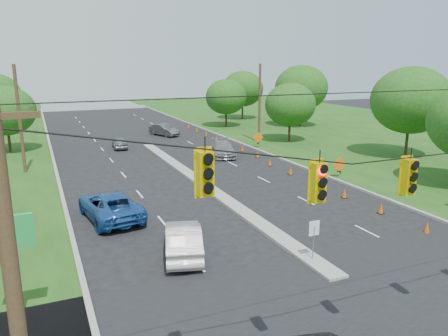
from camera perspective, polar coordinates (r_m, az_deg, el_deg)
name	(u,v)px	position (r m, az deg, el deg)	size (l,w,h in m)	color
ground	(412,333)	(17.42, 23.40, -19.18)	(160.00, 160.00, 0.00)	black
cross_street	(412,333)	(17.42, 23.40, -19.18)	(160.00, 14.00, 0.02)	black
curb_left	(56,170)	(40.68, -21.13, -0.26)	(0.25, 110.00, 0.16)	gray
curb_right	(261,152)	(45.95, 4.84, 2.13)	(0.25, 110.00, 0.16)	gray
median	(201,183)	(33.89, -3.07, -2.00)	(1.00, 34.00, 0.18)	gray
median_sign	(314,233)	(20.75, 11.66, -8.32)	(0.55, 0.06, 2.05)	gray
utility_pole_far_left	(20,120)	(39.91, -25.13, 5.70)	(0.28, 0.28, 9.00)	#422D1C
utility_pole_far_right	(260,104)	(50.79, 4.67, 8.37)	(0.28, 0.28, 9.00)	#422D1C
cone_1	(427,227)	(26.49, 25.00, -7.04)	(0.32, 0.32, 0.70)	#DB4B08
cone_2	(381,208)	(28.76, 19.83, -4.96)	(0.32, 0.32, 0.70)	#DB4B08
cone_3	(345,193)	(31.25, 15.48, -3.18)	(0.32, 0.32, 0.70)	#DB4B08
cone_4	(315,181)	(33.92, 11.80, -1.65)	(0.32, 0.32, 0.70)	#DB4B08
cone_5	(290,171)	(36.73, 8.68, -0.34)	(0.32, 0.32, 0.70)	#DB4B08
cone_6	(270,162)	(39.65, 6.01, 0.78)	(0.32, 0.32, 0.70)	#DB4B08
cone_7	(258,154)	(42.93, 4.42, 1.80)	(0.32, 0.32, 0.70)	#DB4B08
cone_8	(242,148)	(45.99, 2.39, 2.63)	(0.32, 0.32, 0.70)	#DB4B08
cone_9	(229,143)	(49.11, 0.62, 3.34)	(0.32, 0.32, 0.70)	#DB4B08
cone_10	(217,138)	(52.28, -0.95, 3.97)	(0.32, 0.32, 0.70)	#DB4B08
cone_11	(206,133)	(55.49, -2.34, 4.53)	(0.32, 0.32, 0.70)	#DB4B08
cone_12	(197,130)	(58.73, -3.58, 5.02)	(0.32, 0.32, 0.70)	#DB4B08
cone_13	(188,126)	(62.00, -4.68, 5.45)	(0.32, 0.32, 0.70)	#DB4B08
work_sign_1	(339,165)	(36.27, 14.83, 0.38)	(1.27, 0.58, 1.37)	black
work_sign_2	(258,138)	(47.81, 4.47, 3.92)	(1.27, 0.58, 1.37)	black
tree_5	(6,111)	(49.93, -26.62, 6.70)	(5.88, 5.88, 6.86)	black
tree_8	(411,100)	(46.06, 23.21, 8.13)	(7.56, 7.56, 8.82)	black
tree_9	(290,105)	(51.68, 8.65, 8.17)	(5.88, 5.88, 6.86)	black
tree_10	(301,88)	(64.30, 10.07, 10.27)	(7.56, 7.56, 8.82)	black
tree_11	(243,89)	(71.93, 2.44, 10.30)	(6.72, 6.72, 7.84)	black
tree_12	(226,97)	(63.12, 0.27, 9.28)	(5.88, 5.88, 6.86)	black
white_sedan	(183,239)	(21.46, -5.34, -9.27)	(1.67, 4.80, 1.58)	silver
blue_pickup	(110,205)	(26.95, -14.65, -4.75)	(2.74, 5.95, 1.65)	#1C4890
silver_car_far	(223,148)	(43.59, -0.14, 2.58)	(2.14, 5.26, 1.53)	gray
silver_car_oncoming	(120,143)	(48.83, -13.45, 3.24)	(1.49, 3.71, 1.26)	slate
dark_car_receding	(164,130)	(56.36, -7.84, 4.95)	(1.55, 4.45, 1.47)	#323232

